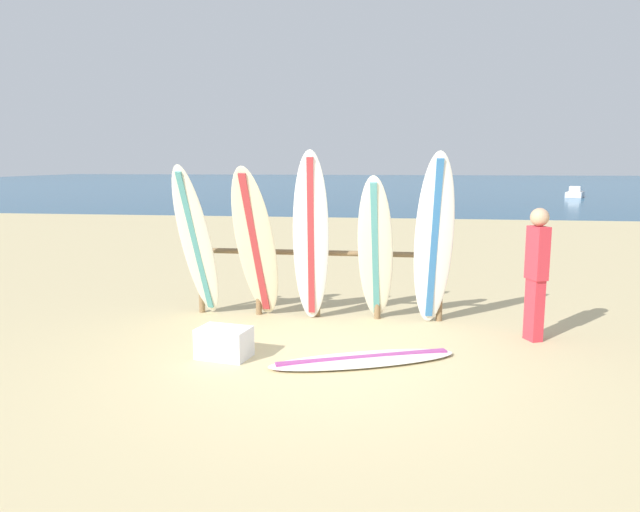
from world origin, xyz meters
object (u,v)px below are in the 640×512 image
object	(u,v)px
surfboard_lying_on_sand	(363,359)
beachgoer_standing	(537,268)
cooler_box	(224,343)
surfboard_leaning_center_right	(434,240)
surfboard_leaning_center_left	(311,238)
surfboard_leaning_far_left	(196,243)
surfboard_leaning_center	(375,251)
surfboard_leaning_left	(256,245)
surfboard_rack	(317,271)
small_boat_offshore	(575,193)

from	to	relation	value
surfboard_lying_on_sand	beachgoer_standing	xyz separation A→B (m)	(2.12, 1.17, 0.91)
cooler_box	surfboard_leaning_center_right	bearing A→B (deg)	45.03
surfboard_leaning_center_left	surfboard_lying_on_sand	world-z (taller)	surfboard_leaning_center_left
surfboard_leaning_far_left	surfboard_leaning_center	world-z (taller)	surfboard_leaning_far_left
surfboard_leaning_center	cooler_box	bearing A→B (deg)	-135.66
surfboard_leaning_left	surfboard_leaning_center_left	distance (m)	0.80
surfboard_rack	surfboard_leaning_center_right	distance (m)	1.78
surfboard_leaning_center	surfboard_leaning_center_right	world-z (taller)	surfboard_leaning_center_right
surfboard_rack	beachgoer_standing	world-z (taller)	beachgoer_standing
surfboard_lying_on_sand	small_boat_offshore	world-z (taller)	small_boat_offshore
small_boat_offshore	surfboard_lying_on_sand	bearing A→B (deg)	-108.84
cooler_box	surfboard_leaning_far_left	bearing A→B (deg)	130.02
surfboard_leaning_far_left	surfboard_leaning_left	world-z (taller)	surfboard_leaning_far_left
surfboard_lying_on_sand	cooler_box	distance (m)	1.65
surfboard_leaning_center_left	beachgoer_standing	xyz separation A→B (m)	(2.98, -0.43, -0.29)
surfboard_leaning_far_left	surfboard_leaning_center	xyz separation A→B (m)	(2.56, 0.08, -0.07)
surfboard_leaning_center_right	surfboard_leaning_center	bearing A→B (deg)	-178.21
beachgoer_standing	cooler_box	world-z (taller)	beachgoer_standing
surfboard_rack	beachgoer_standing	xyz separation A→B (m)	(2.94, -0.80, 0.25)
surfboard_lying_on_sand	beachgoer_standing	bearing A→B (deg)	28.76
surfboard_leaning_left	surfboard_leaning_center_right	size ratio (longest dim) A/B	0.92
surfboard_rack	surfboard_leaning_center_left	world-z (taller)	surfboard_leaning_center_left
surfboard_leaning_center	surfboard_lying_on_sand	bearing A→B (deg)	-91.74
surfboard_lying_on_sand	beachgoer_standing	size ratio (longest dim) A/B	1.32
surfboard_leaning_left	small_boat_offshore	bearing A→B (deg)	67.78
surfboard_leaning_far_left	surfboard_leaning_left	xyz separation A→B (m)	(0.87, 0.02, -0.01)
surfboard_rack	cooler_box	xyz separation A→B (m)	(-0.82, -2.01, -0.52)
surfboard_rack	surfboard_leaning_left	distance (m)	1.02
beachgoer_standing	small_boat_offshore	bearing A→B (deg)	73.90
surfboard_lying_on_sand	small_boat_offshore	size ratio (longest dim) A/B	0.90
surfboard_rack	surfboard_leaning_far_left	world-z (taller)	surfboard_leaning_far_left
surfboard_rack	surfboard_lying_on_sand	bearing A→B (deg)	-67.30
surfboard_leaning_left	surfboard_lying_on_sand	bearing A→B (deg)	-43.16
surfboard_leaning_left	cooler_box	world-z (taller)	surfboard_leaning_left
surfboard_leaning_center_right	surfboard_lying_on_sand	xyz separation A→B (m)	(-0.85, -1.63, -1.19)
surfboard_leaning_center_left	cooler_box	distance (m)	2.10
surfboard_leaning_center	small_boat_offshore	size ratio (longest dim) A/B	0.84
surfboard_rack	surfboard_leaning_center_right	size ratio (longest dim) A/B	1.51
surfboard_leaning_center_right	small_boat_offshore	size ratio (longest dim) A/B	0.97
surfboard_leaning_left	surfboard_leaning_center	world-z (taller)	surfboard_leaning_left
surfboard_leaning_center_right	surfboard_lying_on_sand	distance (m)	2.19
surfboard_leaning_far_left	surfboard_leaning_center	size ratio (longest dim) A/B	1.07
surfboard_leaning_far_left	cooler_box	size ratio (longest dim) A/B	3.79
surfboard_rack	cooler_box	distance (m)	2.23
cooler_box	surfboard_leaning_center	bearing A→B (deg)	55.40
beachgoer_standing	small_boat_offshore	size ratio (longest dim) A/B	0.68
surfboard_leaning_left	surfboard_leaning_center_right	world-z (taller)	surfboard_leaning_center_right
surfboard_lying_on_sand	cooler_box	bearing A→B (deg)	-178.42
surfboard_leaning_center_right	beachgoer_standing	world-z (taller)	surfboard_leaning_center_right
surfboard_leaning_center	surfboard_leaning_center_right	xyz separation A→B (m)	(0.80, 0.02, 0.16)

